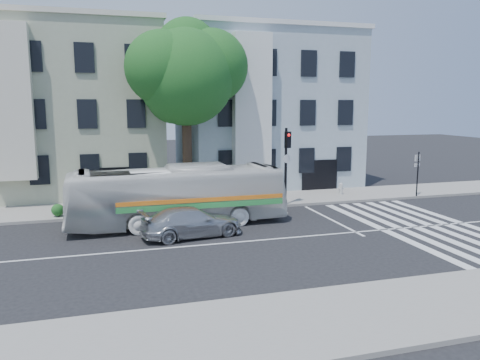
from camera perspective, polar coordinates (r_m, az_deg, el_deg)
name	(u,v)px	position (r m, az deg, el deg)	size (l,w,h in m)	color
ground	(222,243)	(20.45, -2.18, -7.74)	(120.00, 120.00, 0.00)	black
sidewalk_far	(190,204)	(28.02, -6.17, -2.96)	(80.00, 4.00, 0.15)	gray
sidewalk_near	(294,324)	(13.33, 6.59, -17.09)	(80.00, 4.00, 0.15)	gray
building_left	(68,111)	(34.06, -20.26, 7.89)	(12.00, 10.00, 11.00)	#A6AB90
building_right	(263,110)	(35.95, 2.84, 8.48)	(12.00, 10.00, 11.00)	#97A9B3
street_tree	(186,72)	(28.19, -6.59, 12.97)	(7.30, 5.90, 11.10)	#2D2116
bus	(178,196)	(23.28, -7.59, -1.92)	(10.76, 2.52, 3.00)	silver
sedan	(192,222)	(21.44, -5.91, -5.11)	(4.66, 1.89, 1.35)	#B9BCC1
hedge	(140,205)	(26.21, -12.04, -3.01)	(8.50, 0.84, 0.70)	#366320
traffic_signal	(287,157)	(27.04, 5.70, 2.86)	(0.47, 0.55, 4.62)	black
fire_hydrant	(341,188)	(31.15, 12.19, -1.01)	(0.43, 0.25, 0.76)	#B7B7B3
far_sign_pole	(418,168)	(31.81, 20.83, 1.33)	(0.50, 0.24, 2.84)	black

